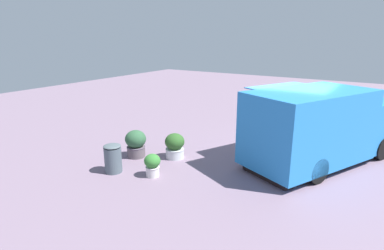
% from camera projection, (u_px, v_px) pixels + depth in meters
% --- Properties ---
extents(ground_plane, '(40.00, 40.00, 0.00)m').
position_uv_depth(ground_plane, '(286.00, 152.00, 10.86)').
color(ground_plane, slate).
extents(food_truck, '(5.83, 4.38, 2.34)m').
position_uv_depth(food_truck, '(322.00, 128.00, 9.78)').
color(food_truck, '#267BC9').
rests_on(food_truck, ground_plane).
extents(person_customer, '(0.80, 0.58, 0.86)m').
position_uv_depth(person_customer, '(270.00, 109.00, 15.71)').
color(person_customer, '#76694C').
rests_on(person_customer, ground_plane).
extents(planter_flowering_near, '(0.64, 0.64, 0.83)m').
position_uv_depth(planter_flowering_near, '(175.00, 146.00, 10.28)').
color(planter_flowering_near, silver).
rests_on(planter_flowering_near, ground_plane).
extents(planter_flowering_far, '(0.69, 0.69, 0.90)m').
position_uv_depth(planter_flowering_far, '(136.00, 143.00, 10.37)').
color(planter_flowering_far, '#584E54').
rests_on(planter_flowering_far, ground_plane).
extents(planter_flowering_side, '(0.47, 0.47, 0.66)m').
position_uv_depth(planter_flowering_side, '(152.00, 164.00, 8.94)').
color(planter_flowering_side, silver).
rests_on(planter_flowering_side, ground_plane).
extents(trash_bin, '(0.51, 0.51, 0.86)m').
position_uv_depth(trash_bin, '(113.00, 158.00, 9.20)').
color(trash_bin, '#4A5760').
rests_on(trash_bin, ground_plane).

